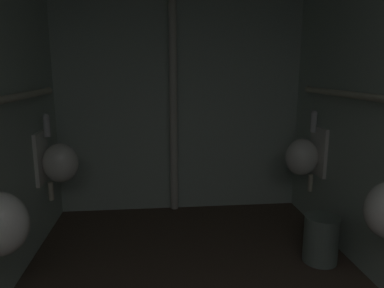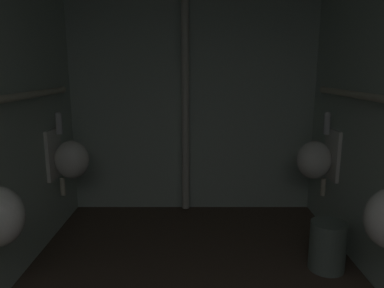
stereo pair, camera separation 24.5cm
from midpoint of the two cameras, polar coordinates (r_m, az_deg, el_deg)
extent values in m
cube|color=#ACBEB0|center=(3.67, -3.87, 8.29)|extent=(2.59, 0.06, 2.47)
ellipsoid|color=silver|center=(3.30, -22.24, -2.84)|extent=(0.30, 0.26, 0.34)
cube|color=silver|center=(3.33, -24.86, -2.02)|extent=(0.03, 0.30, 0.44)
cylinder|color=silver|center=(3.26, -24.17, 2.43)|extent=(0.06, 0.06, 0.16)
sphere|color=silver|center=(3.25, -24.30, 3.91)|extent=(0.06, 0.06, 0.06)
cylinder|color=beige|center=(3.39, -23.54, -6.94)|extent=(0.04, 0.04, 0.16)
ellipsoid|color=silver|center=(3.37, 15.14, -2.06)|extent=(0.30, 0.26, 0.34)
cube|color=silver|center=(3.41, 17.61, -1.16)|extent=(0.03, 0.30, 0.44)
cylinder|color=silver|center=(3.34, 16.86, 3.16)|extent=(0.06, 0.06, 0.16)
sphere|color=silver|center=(3.33, 16.95, 4.60)|extent=(0.06, 0.06, 0.06)
cylinder|color=beige|center=(3.47, 16.47, -6.02)|extent=(0.04, 0.04, 0.16)
sphere|color=beige|center=(3.43, -23.87, 7.75)|extent=(0.06, 0.06, 0.06)
sphere|color=beige|center=(3.51, 16.20, 8.35)|extent=(0.06, 0.06, 0.06)
cylinder|color=beige|center=(3.56, -4.99, 8.17)|extent=(0.08, 0.08, 2.42)
cylinder|color=slate|center=(2.96, 17.63, -14.34)|extent=(0.26, 0.26, 0.37)
camera|label=1|loc=(0.12, -95.73, -1.19)|focal=33.50mm
camera|label=2|loc=(0.12, 84.27, 1.19)|focal=33.50mm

